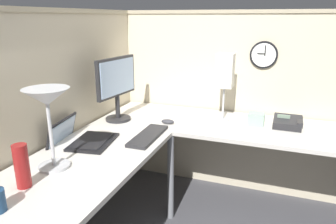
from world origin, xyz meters
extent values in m
cube|color=beige|center=(-0.36, 0.87, 0.78)|extent=(2.57, 0.10, 1.55)
cube|color=tan|center=(-0.36, 0.87, 1.56)|extent=(2.57, 0.12, 0.03)
cube|color=beige|center=(0.87, -0.27, 0.78)|extent=(0.10, 2.37, 1.55)
cube|color=tan|center=(0.87, -0.27, 1.56)|extent=(0.12, 2.37, 0.03)
cube|color=beige|center=(-0.38, 0.47, 0.71)|extent=(2.35, 0.66, 0.03)
cube|color=beige|center=(0.47, -0.60, 0.71)|extent=(0.66, 1.49, 0.03)
cylinder|color=slate|center=(0.16, 0.16, 0.35)|extent=(0.05, 0.05, 0.70)
cylinder|color=#232326|center=(0.25, 0.64, 0.74)|extent=(0.20, 0.20, 0.02)
cylinder|color=#232326|center=(0.25, 0.64, 0.84)|extent=(0.04, 0.04, 0.20)
cube|color=#232326|center=(0.25, 0.64, 1.08)|extent=(0.46, 0.08, 0.30)
cube|color=#99B2D1|center=(0.25, 0.62, 1.08)|extent=(0.42, 0.05, 0.26)
cube|color=black|center=(-0.24, 0.56, 0.74)|extent=(0.37, 0.29, 0.02)
cube|color=black|center=(-0.24, 0.56, 0.75)|extent=(0.31, 0.22, 0.00)
cube|color=black|center=(-0.27, 0.78, 0.77)|extent=(0.35, 0.12, 0.22)
cube|color=#99B2D1|center=(-0.27, 0.77, 0.77)|extent=(0.31, 0.10, 0.18)
cube|color=#232326|center=(-0.02, 0.26, 0.74)|extent=(0.43, 0.15, 0.02)
ellipsoid|color=#38383D|center=(0.30, 0.24, 0.75)|extent=(0.06, 0.10, 0.03)
cylinder|color=#B7BABF|center=(-0.61, 0.56, 0.74)|extent=(0.17, 0.17, 0.02)
cylinder|color=#B7BABF|center=(-0.61, 0.56, 0.93)|extent=(0.02, 0.02, 0.38)
cone|color=#B7BABF|center=(-0.61, 0.56, 1.13)|extent=(0.24, 0.24, 0.09)
cylinder|color=maroon|center=(-0.83, 0.56, 0.84)|extent=(0.07, 0.07, 0.22)
cube|color=#232326|center=(0.53, -0.63, 0.77)|extent=(0.19, 0.20, 0.10)
cube|color=#8CA58C|center=(0.53, -0.60, 0.80)|extent=(0.02, 0.09, 0.04)
cube|color=#232326|center=(0.52, -0.72, 0.79)|extent=(0.19, 0.04, 0.04)
cylinder|color=#B7BABF|center=(0.54, -0.15, 0.74)|extent=(0.11, 0.11, 0.01)
cylinder|color=#B7BABF|center=(0.54, -0.15, 0.87)|extent=(0.02, 0.02, 0.27)
cube|color=silver|center=(0.54, -0.15, 1.13)|extent=(0.13, 0.13, 0.26)
cube|color=#8CAD99|center=(0.52, -0.41, 0.78)|extent=(0.12, 0.12, 0.09)
cylinder|color=black|center=(0.82, -0.40, 1.23)|extent=(0.03, 0.22, 0.22)
cylinder|color=white|center=(0.80, -0.40, 1.23)|extent=(0.00, 0.19, 0.19)
cube|color=black|center=(0.80, -0.38, 1.24)|extent=(0.00, 0.06, 0.01)
cube|color=black|center=(0.80, -0.41, 1.26)|extent=(0.00, 0.01, 0.08)
camera|label=1|loc=(-1.87, -0.57, 1.53)|focal=33.80mm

